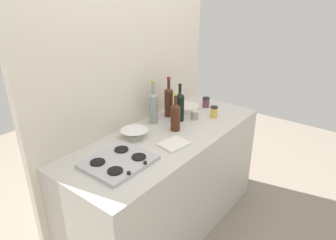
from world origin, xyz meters
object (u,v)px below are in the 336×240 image
Objects in this scene: plate_stack at (186,108)px; wine_bottle_mid_right at (180,106)px; wine_bottle_leftmost at (169,101)px; cutting_board at (174,144)px; condiment_jar_spare at (214,112)px; condiment_jar_rear at (206,102)px; condiment_jar_front at (194,115)px; mixing_bowl at (135,133)px; wine_bottle_rightmost at (175,116)px; wine_bottle_mid_left at (154,107)px; stovetop_hob at (119,162)px.

wine_bottle_mid_right reaches higher than plate_stack.
cutting_board is at bearing -138.06° from wine_bottle_leftmost.
condiment_jar_spare is (0.01, -0.29, 0.03)m from plate_stack.
wine_bottle_leftmost reaches higher than cutting_board.
wine_bottle_mid_right is 3.45× the size of condiment_jar_rear.
condiment_jar_front is 0.32m from condiment_jar_rear.
condiment_jar_spare reaches higher than mixing_bowl.
wine_bottle_mid_left is at bearing 88.64° from wine_bottle_rightmost.
condiment_jar_front is (0.27, -0.23, -0.10)m from wine_bottle_mid_left.
stovetop_hob is 0.44m from cutting_board.
condiment_jar_spare is 0.50× the size of cutting_board.
condiment_jar_front is (0.28, -0.00, -0.08)m from wine_bottle_rightmost.
wine_bottle_mid_right is 0.20m from wine_bottle_rightmost.
stovetop_hob is 0.69m from wine_bottle_mid_left.
wine_bottle_leftmost reaches higher than plate_stack.
wine_bottle_leftmost reaches higher than wine_bottle_rightmost.
wine_bottle_mid_left reaches higher than condiment_jar_front.
wine_bottle_mid_left reaches higher than wine_bottle_mid_right.
condiment_jar_rear is (0.88, -0.09, 0.01)m from mixing_bowl.
condiment_jar_rear reaches higher than mixing_bowl.
stovetop_hob is 0.82m from wine_bottle_mid_right.
mixing_bowl is (-0.47, 0.08, -0.09)m from wine_bottle_mid_right.
wine_bottle_mid_right reaches higher than wine_bottle_rightmost.
plate_stack is 0.26m from wine_bottle_mid_right.
wine_bottle_rightmost reaches higher than mixing_bowl.
stovetop_hob is 1.14× the size of wine_bottle_mid_left.
plate_stack is 0.21m from condiment_jar_rear.
stovetop_hob is 1.35× the size of wine_bottle_rightmost.
plate_stack is 2.40× the size of condiment_jar_spare.
condiment_jar_rear is at bearing -1.68° from wine_bottle_mid_right.
condiment_jar_front is 0.18m from condiment_jar_spare.
condiment_jar_front is 0.84× the size of condiment_jar_rear.
wine_bottle_leftmost reaches higher than condiment_jar_rear.
wine_bottle_rightmost is 1.54× the size of cutting_board.
condiment_jar_front is at bearing -39.43° from wine_bottle_mid_left.
wine_bottle_rightmost reaches higher than condiment_jar_spare.
mixing_bowl reaches higher than cutting_board.
stovetop_hob is at bearing -159.13° from wine_bottle_mid_left.
condiment_jar_spare is at bearing -56.78° from wine_bottle_leftmost.
stovetop_hob is at bearing -179.01° from condiment_jar_front.
wine_bottle_mid_right is 0.32m from condiment_jar_spare.
stovetop_hob is 1.73× the size of plate_stack.
wine_bottle_leftmost reaches higher than stovetop_hob.
wine_bottle_leftmost is 0.43m from condiment_jar_rear.
plate_stack is 0.68× the size of wine_bottle_leftmost.
condiment_jar_spare is (-0.17, -0.19, 0.00)m from condiment_jar_rear.
cutting_board is (0.08, -0.32, -0.03)m from mixing_bowl.
wine_bottle_rightmost reaches higher than plate_stack.
wine_bottle_leftmost is at bearing 15.79° from stovetop_hob.
wine_bottle_mid_left reaches higher than wine_bottle_rightmost.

